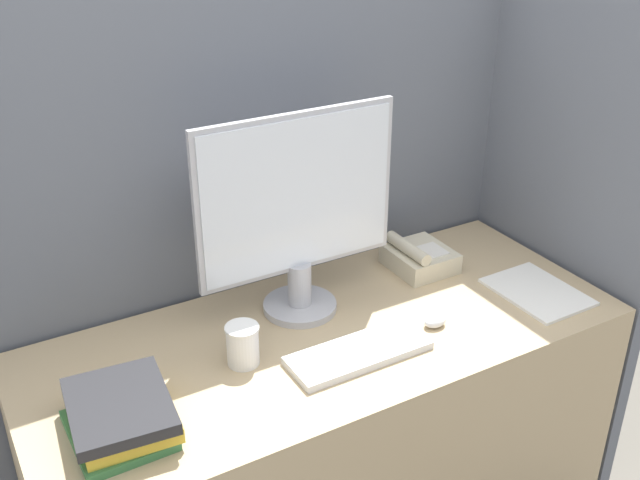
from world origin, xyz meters
TOP-DOWN VIEW (x-y plane):
  - cubicle_panel_rear at (0.00, 0.69)m, footprint 1.97×0.04m
  - cubicle_panel_right at (0.82, 0.36)m, footprint 0.04×0.71m
  - desk at (0.00, 0.33)m, footprint 1.57×0.65m
  - monitor at (-0.01, 0.46)m, footprint 0.56×0.20m
  - keyboard at (0.01, 0.20)m, footprint 0.36×0.13m
  - mouse at (0.26, 0.21)m, footprint 0.06×0.04m
  - coffee_cup at (-0.25, 0.31)m, footprint 0.08×0.08m
  - book_stack at (-0.57, 0.22)m, footprint 0.23×0.27m
  - desk_telephone at (0.41, 0.48)m, footprint 0.17×0.19m
  - paper_pile at (0.61, 0.20)m, footprint 0.20×0.27m

SIDE VIEW (x-z plane):
  - desk at x=0.00m, z-range 0.00..0.76m
  - paper_pile at x=0.61m, z-range 0.76..0.77m
  - keyboard at x=0.01m, z-range 0.76..0.78m
  - mouse at x=0.26m, z-range 0.76..0.79m
  - desk_telephone at x=0.41m, z-range 0.74..0.84m
  - book_stack at x=-0.57m, z-range 0.76..0.84m
  - coffee_cup at x=-0.25m, z-range 0.76..0.86m
  - cubicle_panel_right at x=0.82m, z-range 0.00..1.68m
  - cubicle_panel_rear at x=0.00m, z-range 0.00..1.68m
  - monitor at x=-0.01m, z-range 0.76..1.32m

